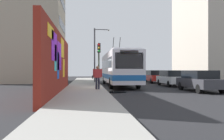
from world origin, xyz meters
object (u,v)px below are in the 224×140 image
parked_car_red (154,76)px  pedestrian_at_curb (97,75)px  street_lamp (96,51)px  traffic_light (99,57)px  city_bus (119,68)px  parked_car_dark_gray (200,80)px  parked_car_champagne (144,75)px  parked_car_white (172,78)px

parked_car_red → pedestrian_at_curb: 13.12m
street_lamp → traffic_light: bearing=179.1°
parked_car_red → traffic_light: size_ratio=1.05×
city_bus → parked_car_red: size_ratio=2.96×
parked_car_dark_gray → parked_car_champagne: size_ratio=1.06×
pedestrian_at_curb → traffic_light: size_ratio=0.46×
street_lamp → parked_car_champagne: bearing=-54.0°
city_bus → pedestrian_at_curb: city_bus is taller
parked_car_red → pedestrian_at_curb: size_ratio=2.30×
city_bus → parked_car_red: bearing=-47.0°
parked_car_dark_gray → parked_car_champagne: (17.27, 0.00, -0.00)m
street_lamp → pedestrian_at_curb: bearing=178.0°
parked_car_white → pedestrian_at_curb: 8.97m
parked_car_champagne → traffic_light: 15.21m
parked_car_champagne → pedestrian_at_curb: size_ratio=2.48×
parked_car_dark_gray → pedestrian_at_curb: pedestrian_at_curb is taller
parked_car_white → traffic_light: (-1.67, 7.35, 1.94)m
parked_car_red → parked_car_white: bearing=-180.0°
parked_car_red → street_lamp: bearing=87.7°
parked_car_dark_gray → traffic_light: traffic_light is taller
pedestrian_at_curb → traffic_light: bearing=-5.0°
traffic_light → parked_car_dark_gray: bearing=-119.1°
parked_car_red → street_lamp: street_lamp is taller
parked_car_white → parked_car_red: 5.96m
city_bus → parked_car_white: (-1.11, -5.20, -1.02)m
parked_car_dark_gray → parked_car_red: (11.72, 0.00, -0.00)m
parked_car_champagne → street_lamp: (-5.25, 7.23, 3.12)m
parked_car_red → traffic_light: 10.77m
city_bus → pedestrian_at_curb: 6.34m
city_bus → street_lamp: bearing=21.5°
parked_car_dark_gray → parked_car_white: same height
parked_car_dark_gray → traffic_light: (4.09, 7.35, 1.93)m
traffic_light → parked_car_red: bearing=-43.9°
street_lamp → city_bus: bearing=-158.5°
city_bus → street_lamp: (5.14, 2.03, 2.10)m
traffic_light → street_lamp: size_ratio=0.59×
parked_car_champagne → parked_car_white: bearing=-180.0°
parked_car_dark_gray → parked_car_champagne: bearing=0.0°
parked_car_white → parked_car_champagne: 11.51m
city_bus → pedestrian_at_curb: bearing=157.4°
parked_car_white → pedestrian_at_curb: (-4.71, 7.62, 0.37)m
city_bus → traffic_light: 3.63m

